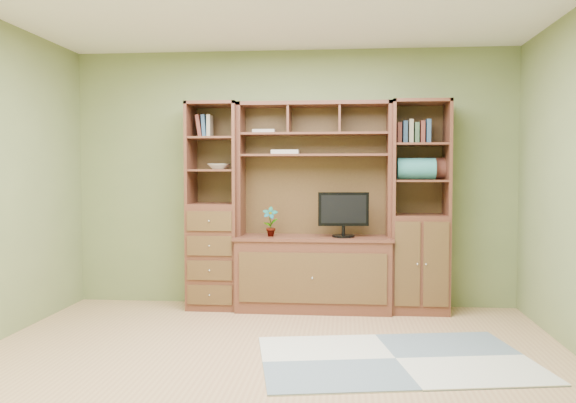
# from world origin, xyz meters

# --- Properties ---
(room) EXTENTS (4.60, 4.10, 2.64)m
(room) POSITION_xyz_m (0.00, 0.00, 1.30)
(room) COLOR tan
(room) RESTS_ON ground
(center_hutch) EXTENTS (1.54, 0.53, 2.05)m
(center_hutch) POSITION_xyz_m (0.23, 1.73, 1.02)
(center_hutch) COLOR #542A1D
(center_hutch) RESTS_ON ground
(left_tower) EXTENTS (0.50, 0.45, 2.05)m
(left_tower) POSITION_xyz_m (-0.77, 1.77, 1.02)
(left_tower) COLOR #542A1D
(left_tower) RESTS_ON ground
(right_tower) EXTENTS (0.55, 0.45, 2.05)m
(right_tower) POSITION_xyz_m (1.26, 1.77, 1.02)
(right_tower) COLOR #542A1D
(right_tower) RESTS_ON ground
(rug) EXTENTS (2.14, 1.62, 0.01)m
(rug) POSITION_xyz_m (0.91, 0.20, 0.01)
(rug) COLOR #9EA4A4
(rug) RESTS_ON ground
(monitor) EXTENTS (0.51, 0.27, 0.60)m
(monitor) POSITION_xyz_m (0.52, 1.70, 1.03)
(monitor) COLOR black
(monitor) RESTS_ON center_hutch
(orchid) EXTENTS (0.15, 0.10, 0.29)m
(orchid) POSITION_xyz_m (-0.20, 1.70, 0.88)
(orchid) COLOR #B3613C
(orchid) RESTS_ON center_hutch
(magazines) EXTENTS (0.27, 0.20, 0.04)m
(magazines) POSITION_xyz_m (-0.06, 1.82, 1.56)
(magazines) COLOR #AFA295
(magazines) RESTS_ON center_hutch
(bowl) EXTENTS (0.22, 0.22, 0.05)m
(bowl) POSITION_xyz_m (-0.72, 1.77, 1.42)
(bowl) COLOR beige
(bowl) RESTS_ON left_tower
(blanket_teal) EXTENTS (0.36, 0.21, 0.21)m
(blanket_teal) POSITION_xyz_m (1.22, 1.73, 1.39)
(blanket_teal) COLOR #2B716F
(blanket_teal) RESTS_ON right_tower
(blanket_red) EXTENTS (0.39, 0.21, 0.21)m
(blanket_red) POSITION_xyz_m (1.32, 1.85, 1.40)
(blanket_red) COLOR brown
(blanket_red) RESTS_ON right_tower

